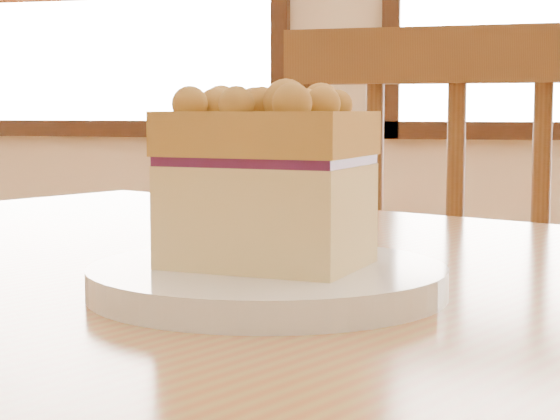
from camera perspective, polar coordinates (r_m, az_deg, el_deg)
name	(u,v)px	position (r m, az deg, el deg)	size (l,w,h in m)	color
cafe_chair_main	(469,398)	(1.30, 11.06, -10.83)	(0.46, 0.46, 0.96)	brown
plate	(267,281)	(0.56, -0.76, -4.22)	(0.21, 0.21, 0.02)	white
cake_slice	(264,177)	(0.55, -0.97, 1.98)	(0.13, 0.10, 0.11)	#FFD590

